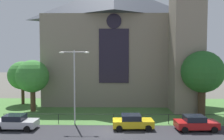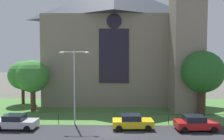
{
  "view_description": "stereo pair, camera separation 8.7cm",
  "coord_description": "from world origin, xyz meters",
  "px_view_note": "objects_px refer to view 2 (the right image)",
  "views": [
    {
      "loc": [
        0.62,
        -21.94,
        7.41
      ],
      "look_at": [
        0.16,
        8.0,
        5.77
      ],
      "focal_mm": 35.44,
      "sensor_mm": 36.0,
      "label": 1
    },
    {
      "loc": [
        0.71,
        -21.94,
        7.41
      ],
      "look_at": [
        0.16,
        8.0,
        5.77
      ],
      "focal_mm": 35.44,
      "sensor_mm": 36.0,
      "label": 2
    }
  ],
  "objects_px": {
    "parked_car_silver": "(16,122)",
    "streetlamp_near": "(74,77)",
    "parked_car_yellow": "(132,122)",
    "tree_right_near": "(202,72)",
    "tree_left_far": "(23,75)",
    "parked_car_red": "(196,123)",
    "tree_left_near": "(33,77)",
    "church_building": "(119,41)"
  },
  "relations": [
    {
      "from": "tree_left_far",
      "to": "tree_right_near",
      "type": "distance_m",
      "value": 26.81
    },
    {
      "from": "tree_left_far",
      "to": "tree_right_near",
      "type": "height_order",
      "value": "tree_right_near"
    },
    {
      "from": "parked_car_silver",
      "to": "tree_left_far",
      "type": "bearing_deg",
      "value": 111.64
    },
    {
      "from": "parked_car_yellow",
      "to": "parked_car_red",
      "type": "relative_size",
      "value": 1.0
    },
    {
      "from": "tree_left_far",
      "to": "streetlamp_near",
      "type": "bearing_deg",
      "value": -45.82
    },
    {
      "from": "tree_right_near",
      "to": "streetlamp_near",
      "type": "distance_m",
      "value": 16.03
    },
    {
      "from": "parked_car_silver",
      "to": "parked_car_yellow",
      "type": "xyz_separation_m",
      "value": [
        12.1,
        0.28,
        0.0
      ]
    },
    {
      "from": "church_building",
      "to": "parked_car_silver",
      "type": "distance_m",
      "value": 21.27
    },
    {
      "from": "tree_left_near",
      "to": "tree_left_far",
      "type": "bearing_deg",
      "value": 125.7
    },
    {
      "from": "tree_left_near",
      "to": "streetlamp_near",
      "type": "distance_m",
      "value": 9.06
    },
    {
      "from": "church_building",
      "to": "parked_car_red",
      "type": "relative_size",
      "value": 6.11
    },
    {
      "from": "tree_left_near",
      "to": "streetlamp_near",
      "type": "xyz_separation_m",
      "value": [
        6.9,
        -5.86,
        0.41
      ]
    },
    {
      "from": "tree_left_near",
      "to": "parked_car_silver",
      "type": "height_order",
      "value": "tree_left_near"
    },
    {
      "from": "tree_left_far",
      "to": "tree_left_near",
      "type": "relative_size",
      "value": 0.96
    },
    {
      "from": "tree_right_near",
      "to": "tree_left_near",
      "type": "distance_m",
      "value": 22.59
    },
    {
      "from": "streetlamp_near",
      "to": "parked_car_yellow",
      "type": "xyz_separation_m",
      "value": [
        6.33,
        -1.56,
        -4.51
      ]
    },
    {
      "from": "tree_right_near",
      "to": "parked_car_silver",
      "type": "distance_m",
      "value": 22.6
    },
    {
      "from": "parked_car_silver",
      "to": "streetlamp_near",
      "type": "bearing_deg",
      "value": 19.32
    },
    {
      "from": "tree_left_far",
      "to": "parked_car_red",
      "type": "distance_m",
      "value": 26.57
    },
    {
      "from": "parked_car_yellow",
      "to": "parked_car_red",
      "type": "xyz_separation_m",
      "value": [
        6.46,
        -0.34,
        0.0
      ]
    },
    {
      "from": "tree_right_near",
      "to": "tree_left_near",
      "type": "height_order",
      "value": "tree_right_near"
    },
    {
      "from": "tree_left_far",
      "to": "parked_car_silver",
      "type": "distance_m",
      "value": 13.82
    },
    {
      "from": "church_building",
      "to": "parked_car_silver",
      "type": "bearing_deg",
      "value": -124.85
    },
    {
      "from": "tree_left_near",
      "to": "parked_car_silver",
      "type": "distance_m",
      "value": 8.8
    },
    {
      "from": "parked_car_yellow",
      "to": "parked_car_silver",
      "type": "bearing_deg",
      "value": 179.23
    },
    {
      "from": "tree_left_far",
      "to": "parked_car_silver",
      "type": "bearing_deg",
      "value": -69.95
    },
    {
      "from": "tree_left_far",
      "to": "parked_car_red",
      "type": "relative_size",
      "value": 1.61
    },
    {
      "from": "tree_left_far",
      "to": "streetlamp_near",
      "type": "distance_m",
      "value": 14.82
    },
    {
      "from": "parked_car_silver",
      "to": "parked_car_yellow",
      "type": "relative_size",
      "value": 1.0
    },
    {
      "from": "tree_left_far",
      "to": "parked_car_red",
      "type": "bearing_deg",
      "value": -28.45
    },
    {
      "from": "parked_car_yellow",
      "to": "parked_car_red",
      "type": "distance_m",
      "value": 6.47
    },
    {
      "from": "parked_car_silver",
      "to": "parked_car_red",
      "type": "xyz_separation_m",
      "value": [
        18.56,
        -0.06,
        0.0
      ]
    },
    {
      "from": "parked_car_silver",
      "to": "tree_left_near",
      "type": "bearing_deg",
      "value": 99.93
    },
    {
      "from": "tree_left_far",
      "to": "parked_car_red",
      "type": "height_order",
      "value": "tree_left_far"
    },
    {
      "from": "parked_car_silver",
      "to": "parked_car_yellow",
      "type": "height_order",
      "value": "same"
    },
    {
      "from": "parked_car_silver",
      "to": "parked_car_red",
      "type": "bearing_deg",
      "value": 1.41
    },
    {
      "from": "tree_right_near",
      "to": "parked_car_red",
      "type": "bearing_deg",
      "value": -116.23
    },
    {
      "from": "tree_left_near",
      "to": "parked_car_red",
      "type": "relative_size",
      "value": 1.67
    },
    {
      "from": "parked_car_yellow",
      "to": "tree_right_near",
      "type": "bearing_deg",
      "value": 27.79
    },
    {
      "from": "streetlamp_near",
      "to": "parked_car_yellow",
      "type": "bearing_deg",
      "value": -13.86
    },
    {
      "from": "tree_left_near",
      "to": "parked_car_red",
      "type": "distance_m",
      "value": 21.56
    },
    {
      "from": "church_building",
      "to": "tree_left_far",
      "type": "xyz_separation_m",
      "value": [
        -15.42,
        -3.14,
        -5.67
      ]
    }
  ]
}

